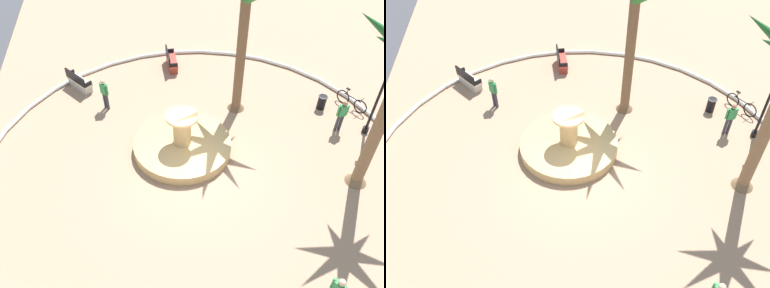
# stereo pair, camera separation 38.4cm
# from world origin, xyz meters

# --- Properties ---
(ground_plane) EXTENTS (80.00, 80.00, 0.00)m
(ground_plane) POSITION_xyz_m (0.00, 0.00, 0.00)
(ground_plane) COLOR tan
(plaza_curb) EXTENTS (18.30, 18.30, 0.20)m
(plaza_curb) POSITION_xyz_m (0.00, 0.00, 0.10)
(plaza_curb) COLOR silver
(plaza_curb) RESTS_ON ground
(fountain) EXTENTS (4.28, 4.28, 1.96)m
(fountain) POSITION_xyz_m (1.09, 0.44, 0.29)
(fountain) COLOR tan
(fountain) RESTS_ON ground
(palm_tree_near_fountain) EXTENTS (4.36, 4.37, 7.00)m
(palm_tree_near_fountain) POSITION_xyz_m (3.55, -2.57, 5.42)
(palm_tree_near_fountain) COLOR brown
(palm_tree_near_fountain) RESTS_ON ground
(bench_east) EXTENTS (1.57, 1.38, 1.00)m
(bench_east) POSITION_xyz_m (6.41, 5.08, 0.35)
(bench_east) COLOR beige
(bench_east) RESTS_ON ground
(bench_west) EXTENTS (1.61, 0.52, 1.00)m
(bench_west) POSITION_xyz_m (7.65, 0.13, 0.35)
(bench_west) COLOR #B73D33
(bench_west) RESTS_ON ground
(trash_bin) EXTENTS (0.46, 0.46, 0.73)m
(trash_bin) POSITION_xyz_m (2.89, -6.70, 0.39)
(trash_bin) COLOR black
(trash_bin) RESTS_ON ground
(bicycle_red_frame) EXTENTS (1.54, 0.88, 0.94)m
(bicycle_red_frame) POSITION_xyz_m (2.71, -8.16, 0.38)
(bicycle_red_frame) COLOR black
(bicycle_red_frame) RESTS_ON ground
(person_cyclist_helmet) EXTENTS (0.22, 0.53, 1.68)m
(person_cyclist_helmet) POSITION_xyz_m (1.22, -6.83, 0.94)
(person_cyclist_helmet) COLOR #33333D
(person_cyclist_helmet) RESTS_ON ground
(person_pedestrian_stroll) EXTENTS (0.41, 0.39, 1.69)m
(person_pedestrian_stroll) POSITION_xyz_m (4.54, 3.71, 0.95)
(person_pedestrian_stroll) COLOR #33333D
(person_pedestrian_stroll) RESTS_ON ground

